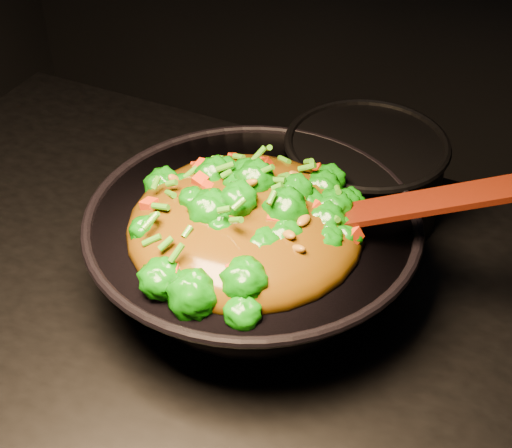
% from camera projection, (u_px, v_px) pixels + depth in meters
% --- Properties ---
extents(wok, '(0.51, 0.51, 0.11)m').
position_uv_depth(wok, '(252.00, 254.00, 0.96)').
color(wok, black).
rests_on(wok, stovetop).
extents(stir_fry, '(0.32, 0.32, 0.10)m').
position_uv_depth(stir_fry, '(245.00, 199.00, 0.88)').
color(stir_fry, '#107108').
rests_on(stir_fry, wok).
extents(spatula, '(0.26, 0.10, 0.11)m').
position_uv_depth(spatula, '(388.00, 209.00, 0.87)').
color(spatula, '#3E1204').
rests_on(spatula, wok).
extents(back_pot, '(0.27, 0.27, 0.12)m').
position_uv_depth(back_pot, '(364.00, 177.00, 1.08)').
color(back_pot, black).
rests_on(back_pot, stovetop).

